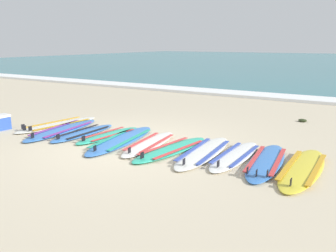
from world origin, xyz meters
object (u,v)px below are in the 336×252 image
at_px(surfboard_4, 121,140).
at_px(surfboard_8, 235,156).
at_px(surfboard_3, 109,135).
at_px(cooler_box, 0,122).
at_px(surfboard_5, 149,144).
at_px(surfboard_6, 172,149).
at_px(surfboard_10, 303,168).
at_px(surfboard_2, 83,133).
at_px(surfboard_7, 204,152).
at_px(surfboard_9, 266,162).
at_px(surfboard_0, 58,125).
at_px(surfboard_1, 62,130).

distance_m(surfboard_4, surfboard_8, 2.58).
bearing_deg(surfboard_3, cooler_box, -162.41).
relative_size(surfboard_3, surfboard_5, 0.89).
height_order(surfboard_6, surfboard_10, same).
bearing_deg(cooler_box, surfboard_10, 7.13).
bearing_deg(surfboard_3, surfboard_5, -4.19).
relative_size(surfboard_6, cooler_box, 4.75).
height_order(surfboard_2, surfboard_6, same).
bearing_deg(surfboard_5, surfboard_2, -178.41).
bearing_deg(surfboard_8, surfboard_7, -170.98).
relative_size(surfboard_5, surfboard_8, 1.02).
height_order(surfboard_9, cooler_box, cooler_box).
bearing_deg(surfboard_2, surfboard_6, -1.18).
xyz_separation_m(surfboard_5, surfboard_6, (0.61, -0.10, -0.00)).
distance_m(surfboard_0, cooler_box, 1.39).
distance_m(surfboard_1, surfboard_3, 1.34).
bearing_deg(surfboard_1, surfboard_5, 1.91).
bearing_deg(surfboard_7, surfboard_3, 179.25).
height_order(surfboard_0, surfboard_10, same).
bearing_deg(surfboard_7, surfboard_5, -177.41).
bearing_deg(surfboard_5, surfboard_10, 1.75).
xyz_separation_m(surfboard_3, surfboard_4, (0.50, -0.15, -0.00)).
bearing_deg(surfboard_10, surfboard_8, 177.23).
xyz_separation_m(surfboard_3, surfboard_5, (1.20, -0.09, -0.00)).
bearing_deg(surfboard_9, cooler_box, -171.91).
distance_m(surfboard_2, surfboard_7, 3.11).
bearing_deg(surfboard_5, surfboard_3, 175.81).
bearing_deg(surfboard_4, surfboard_3, 163.22).
distance_m(surfboard_1, surfboard_6, 3.14).
distance_m(surfboard_8, surfboard_9, 0.60).
bearing_deg(surfboard_10, surfboard_1, -178.18).
distance_m(surfboard_5, surfboard_6, 0.61).
relative_size(surfboard_6, surfboard_8, 1.08).
bearing_deg(surfboard_5, surfboard_7, 2.59).
distance_m(surfboard_0, surfboard_7, 4.30).
height_order(surfboard_3, surfboard_8, same).
relative_size(surfboard_1, surfboard_5, 1.19).
bearing_deg(surfboard_5, surfboard_1, -178.09).
distance_m(surfboard_7, surfboard_8, 0.63).
distance_m(surfboard_2, surfboard_10, 4.96).
distance_m(surfboard_7, surfboard_10, 1.85).
bearing_deg(surfboard_8, surfboard_1, -176.89).
distance_m(surfboard_2, surfboard_3, 0.67).
height_order(surfboard_3, surfboard_10, same).
bearing_deg(surfboard_6, surfboard_8, 11.55).
bearing_deg(surfboard_7, surfboard_1, -177.86).
bearing_deg(surfboard_9, surfboard_3, -179.43).
bearing_deg(surfboard_3, surfboard_7, -0.75).
distance_m(surfboard_3, surfboard_6, 1.82).
relative_size(surfboard_4, surfboard_9, 1.14).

